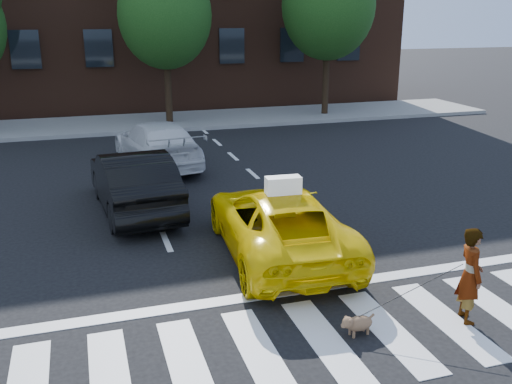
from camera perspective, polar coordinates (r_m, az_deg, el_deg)
ground at (r=8.45m, az=7.03°, el=-14.66°), size 120.00×120.00×0.00m
crosswalk at (r=8.45m, az=7.04°, el=-14.62°), size 13.00×2.40×0.01m
stop_line at (r=9.73m, az=3.14°, el=-9.91°), size 12.00×0.30×0.01m
sidewalk_far at (r=24.57m, az=-9.96°, el=6.91°), size 30.00×4.00×0.15m
tree_mid at (r=23.75m, az=-9.07°, el=18.19°), size 3.69×3.69×7.10m
taxi at (r=10.95m, az=2.32°, el=-3.05°), size 2.44×4.75×1.28m
black_sedan at (r=13.61m, az=-12.15°, el=1.07°), size 1.86×4.49×1.44m
white_suv at (r=17.61m, az=-9.85°, el=4.77°), size 2.44×4.87×1.36m
woman at (r=9.15m, az=20.63°, el=-7.78°), size 0.49×0.62×1.50m
dog at (r=8.58m, az=10.05°, el=-12.81°), size 0.57×0.26×0.32m
taxi_sign at (r=10.51m, az=2.74°, el=0.69°), size 0.67×0.32×0.32m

